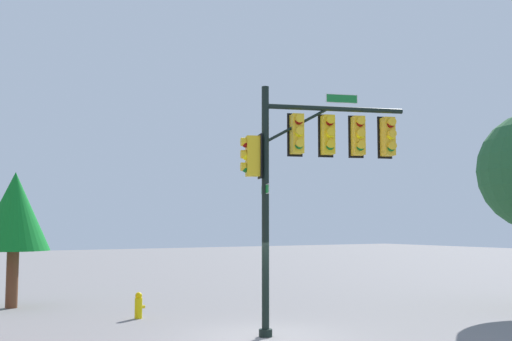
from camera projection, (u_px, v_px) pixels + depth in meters
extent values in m
plane|color=slate|center=(266.00, 337.00, 16.39)|extent=(120.00, 120.00, 0.00)
cylinder|color=black|center=(265.00, 209.00, 16.69)|extent=(0.20, 0.20, 6.79)
cylinder|color=black|center=(266.00, 333.00, 16.40)|extent=(0.36, 0.36, 0.20)
cylinder|color=black|center=(335.00, 109.00, 17.35)|extent=(3.85, 1.48, 0.14)
cylinder|color=black|center=(297.00, 125.00, 17.08)|extent=(1.78, 0.70, 1.07)
cube|color=yellow|center=(297.00, 134.00, 17.06)|extent=(0.41, 0.44, 1.10)
cube|color=black|center=(295.00, 135.00, 17.25)|extent=(0.43, 0.17, 1.22)
sphere|color=maroon|center=(299.00, 121.00, 16.89)|extent=(0.22, 0.22, 0.22)
cylinder|color=yellow|center=(300.00, 119.00, 16.84)|extent=(0.26, 0.20, 0.23)
sphere|color=#FFFC14|center=(299.00, 133.00, 16.86)|extent=(0.22, 0.22, 0.22)
cylinder|color=yellow|center=(300.00, 131.00, 16.81)|extent=(0.26, 0.20, 0.23)
sphere|color=#0B621E|center=(299.00, 145.00, 16.83)|extent=(0.22, 0.22, 0.22)
cylinder|color=yellow|center=(300.00, 143.00, 16.78)|extent=(0.26, 0.20, 0.23)
cube|color=yellow|center=(328.00, 135.00, 17.24)|extent=(0.42, 0.45, 1.10)
cube|color=black|center=(326.00, 136.00, 17.43)|extent=(0.43, 0.19, 1.22)
sphere|color=maroon|center=(330.00, 122.00, 17.07)|extent=(0.22, 0.22, 0.22)
cylinder|color=yellow|center=(331.00, 120.00, 17.02)|extent=(0.26, 0.21, 0.23)
sphere|color=#FFFC14|center=(330.00, 134.00, 17.04)|extent=(0.22, 0.22, 0.22)
cylinder|color=yellow|center=(331.00, 132.00, 16.99)|extent=(0.26, 0.21, 0.23)
sphere|color=#0B621E|center=(330.00, 146.00, 17.01)|extent=(0.22, 0.22, 0.22)
cylinder|color=yellow|center=(331.00, 144.00, 16.96)|extent=(0.26, 0.21, 0.23)
cube|color=yellow|center=(358.00, 136.00, 17.41)|extent=(0.43, 0.45, 1.10)
cube|color=black|center=(356.00, 137.00, 17.61)|extent=(0.42, 0.20, 1.22)
sphere|color=maroon|center=(360.00, 123.00, 17.25)|extent=(0.22, 0.22, 0.22)
cylinder|color=yellow|center=(361.00, 121.00, 17.19)|extent=(0.27, 0.22, 0.23)
sphere|color=#FFFC14|center=(360.00, 135.00, 17.22)|extent=(0.22, 0.22, 0.22)
cylinder|color=yellow|center=(361.00, 133.00, 17.16)|extent=(0.27, 0.22, 0.23)
sphere|color=#0B621E|center=(361.00, 147.00, 17.19)|extent=(0.22, 0.22, 0.22)
cylinder|color=yellow|center=(361.00, 145.00, 17.13)|extent=(0.27, 0.22, 0.23)
cube|color=yellow|center=(388.00, 137.00, 17.59)|extent=(0.41, 0.44, 1.10)
cube|color=black|center=(385.00, 138.00, 17.79)|extent=(0.43, 0.16, 1.22)
sphere|color=maroon|center=(391.00, 124.00, 17.43)|extent=(0.22, 0.22, 0.22)
cylinder|color=yellow|center=(392.00, 122.00, 17.38)|extent=(0.26, 0.20, 0.23)
sphere|color=#FFFC14|center=(391.00, 136.00, 17.40)|extent=(0.22, 0.22, 0.22)
cylinder|color=yellow|center=(392.00, 134.00, 17.35)|extent=(0.26, 0.20, 0.23)
sphere|color=#0B621E|center=(391.00, 148.00, 17.37)|extent=(0.22, 0.22, 0.22)
cylinder|color=yellow|center=(392.00, 146.00, 17.32)|extent=(0.26, 0.20, 0.23)
cube|color=yellow|center=(253.00, 156.00, 16.75)|extent=(0.45, 0.42, 1.10)
cube|color=black|center=(260.00, 156.00, 16.79)|extent=(0.19, 0.43, 1.22)
sphere|color=maroon|center=(246.00, 144.00, 16.74)|extent=(0.22, 0.22, 0.22)
cylinder|color=yellow|center=(243.00, 142.00, 16.73)|extent=(0.21, 0.26, 0.23)
sphere|color=#FFFC14|center=(246.00, 156.00, 16.71)|extent=(0.22, 0.22, 0.22)
cylinder|color=yellow|center=(243.00, 154.00, 16.70)|extent=(0.21, 0.26, 0.23)
sphere|color=#0B621E|center=(246.00, 169.00, 16.68)|extent=(0.22, 0.22, 0.22)
cylinder|color=yellow|center=(243.00, 167.00, 16.67)|extent=(0.21, 0.26, 0.23)
cube|color=white|center=(342.00, 99.00, 17.41)|extent=(0.89, 0.33, 0.26)
cube|color=#17742F|center=(342.00, 99.00, 17.41)|extent=(0.86, 0.33, 0.22)
cube|color=white|center=(265.00, 189.00, 16.74)|extent=(0.33, 0.89, 0.26)
cube|color=#0B7D23|center=(265.00, 189.00, 16.74)|extent=(0.33, 0.86, 0.22)
cylinder|color=#DDC40B|center=(138.00, 308.00, 19.61)|extent=(0.24, 0.24, 0.65)
sphere|color=#E7BF05|center=(139.00, 296.00, 19.65)|extent=(0.22, 0.22, 0.22)
cylinder|color=gold|center=(143.00, 307.00, 19.69)|extent=(0.12, 0.10, 0.10)
cylinder|color=brown|center=(12.00, 279.00, 22.17)|extent=(0.42, 0.42, 2.05)
cone|color=#107525|center=(14.00, 211.00, 22.39)|extent=(2.58, 2.58, 2.86)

